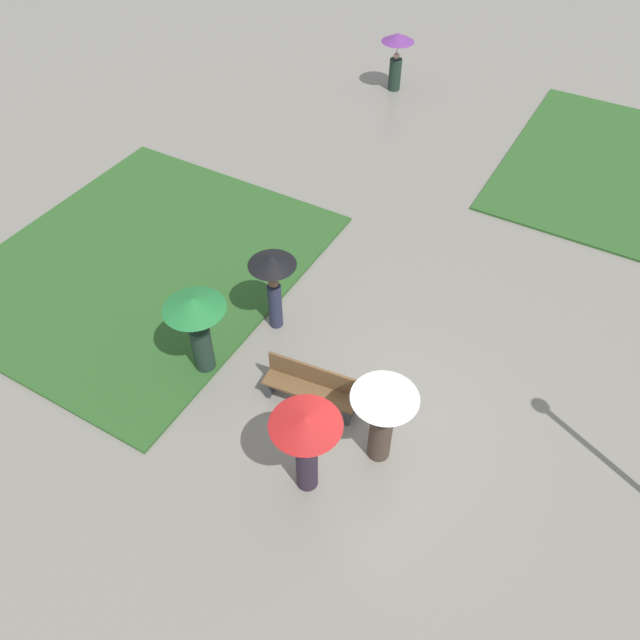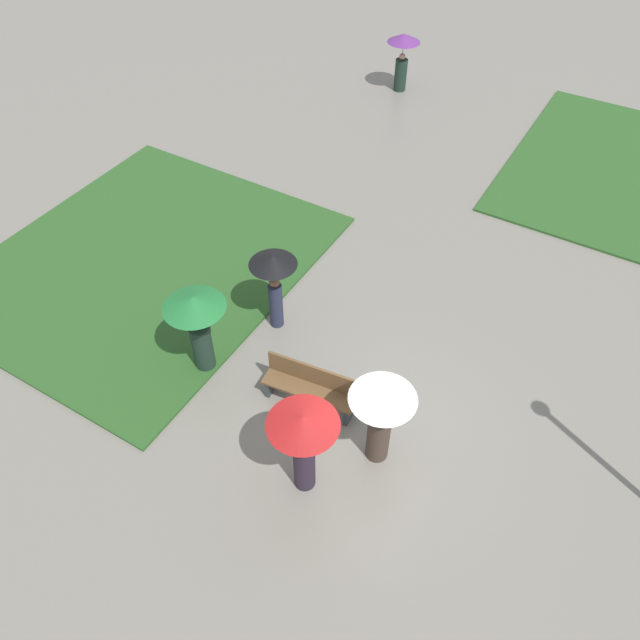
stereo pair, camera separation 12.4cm
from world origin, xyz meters
name	(u,v)px [view 1 (the left image)]	position (x,y,z in m)	size (l,w,h in m)	color
ground_plane	(373,437)	(0.00, 0.00, 0.00)	(90.00, 90.00, 0.00)	gray
lawn_patch_near	(143,263)	(-6.74, 1.57, 0.03)	(6.82, 7.80, 0.06)	#2D5B26
park_bench	(312,386)	(-1.36, 0.13, 0.47)	(1.83, 0.64, 0.90)	brown
crowd_person_green	(197,320)	(-3.60, -0.19, 1.36)	(1.16, 1.16, 1.90)	#1E3328
crowd_person_white	(383,413)	(0.22, -0.25, 1.20)	(1.11, 1.11, 1.78)	#47382D
crowd_person_red	(306,438)	(-0.57, -1.37, 1.34)	(1.15, 1.15, 1.90)	#2D2333
crowd_person_black	(273,275)	(-3.03, 1.49, 1.40)	(0.95, 0.95, 1.88)	#282D47
lone_walker_mid_plaza	(397,51)	(-5.43, 12.41, 1.25)	(1.03, 1.03, 1.81)	#1E3328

